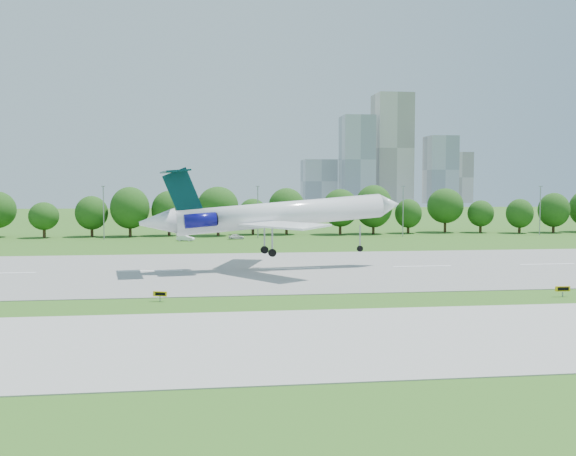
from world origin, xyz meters
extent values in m
plane|color=#2F5F19|center=(0.00, 0.00, 0.00)|extent=(600.00, 600.00, 0.00)
cube|color=gray|center=(0.00, 25.00, 0.04)|extent=(400.00, 45.00, 0.08)
cylinder|color=#382314|center=(-60.00, 92.00, 1.80)|extent=(0.70, 0.70, 3.60)
sphere|color=#12380E|center=(-60.00, 92.00, 6.20)|extent=(8.40, 8.40, 8.40)
cylinder|color=#382314|center=(-20.00, 92.00, 1.80)|extent=(0.70, 0.70, 3.60)
sphere|color=#12380E|center=(-20.00, 92.00, 6.20)|extent=(8.40, 8.40, 8.40)
cylinder|color=#382314|center=(20.00, 92.00, 1.80)|extent=(0.70, 0.70, 3.60)
sphere|color=#12380E|center=(20.00, 92.00, 6.20)|extent=(8.40, 8.40, 8.40)
cylinder|color=#382314|center=(60.00, 92.00, 1.80)|extent=(0.70, 0.70, 3.60)
sphere|color=#12380E|center=(60.00, 92.00, 6.20)|extent=(8.40, 8.40, 8.40)
cylinder|color=gray|center=(-55.00, 82.00, 6.00)|extent=(0.24, 0.24, 12.00)
cube|color=gray|center=(-55.00, 82.00, 12.10)|extent=(0.90, 0.25, 0.18)
cylinder|color=gray|center=(-20.00, 82.00, 6.00)|extent=(0.24, 0.24, 12.00)
cube|color=gray|center=(-20.00, 82.00, 12.10)|extent=(0.90, 0.25, 0.18)
cylinder|color=gray|center=(15.00, 82.00, 6.00)|extent=(0.24, 0.24, 12.00)
cube|color=gray|center=(15.00, 82.00, 12.10)|extent=(0.90, 0.25, 0.18)
cylinder|color=gray|center=(50.00, 82.00, 6.00)|extent=(0.24, 0.24, 12.00)
cube|color=gray|center=(50.00, 82.00, 12.10)|extent=(0.90, 0.25, 0.18)
cube|color=#B2B2B7|center=(75.00, 380.00, 31.00)|extent=(22.00, 22.00, 62.00)
cube|color=beige|center=(105.00, 395.00, 40.00)|extent=(26.00, 26.00, 80.00)
cube|color=#B2B2B7|center=(135.00, 375.00, 24.00)|extent=(20.00, 20.00, 48.00)
cube|color=beige|center=(158.00, 400.00, 19.00)|extent=(18.00, 18.00, 38.00)
cube|color=#B2B2B7|center=(52.00, 405.00, 16.00)|extent=(24.00, 24.00, 32.00)
cylinder|color=white|center=(-21.16, 25.00, 8.03)|extent=(30.96, 8.31, 5.78)
cone|color=white|center=(-4.44, 27.63, 9.25)|extent=(4.03, 4.07, 3.80)
cone|color=white|center=(-38.69, 22.24, 7.15)|extent=(5.63, 4.33, 3.91)
cube|color=white|center=(-21.87, 17.66, 6.87)|extent=(11.64, 13.85, 0.62)
cube|color=white|center=(-24.09, 31.77, 6.87)|extent=(8.57, 14.15, 0.62)
cube|color=#042F32|center=(-35.27, 22.78, 11.23)|extent=(5.53, 1.36, 6.98)
cube|color=#042F32|center=(-36.28, 22.62, 14.11)|extent=(4.74, 10.08, 0.46)
cylinder|color=#0B0B64|center=(-32.84, 20.48, 7.45)|extent=(4.66, 2.60, 2.24)
cylinder|color=#0B0B64|center=(-33.67, 25.72, 7.45)|extent=(4.66, 2.60, 2.24)
cylinder|color=gray|center=(-9.07, 26.90, 4.46)|extent=(0.20, 0.20, 3.57)
cylinder|color=black|center=(-9.07, 26.90, 2.67)|extent=(0.95, 0.45, 0.92)
cylinder|color=gray|center=(-22.83, 22.47, 4.46)|extent=(0.24, 0.24, 3.57)
cylinder|color=black|center=(-22.83, 22.47, 2.67)|extent=(1.18, 0.63, 1.12)
cylinder|color=gray|center=(-23.53, 26.90, 4.46)|extent=(0.24, 0.24, 3.57)
cylinder|color=black|center=(-23.53, 26.90, 2.67)|extent=(1.18, 0.63, 1.12)
cube|color=gray|center=(-36.93, 0.51, 0.33)|extent=(0.12, 0.12, 0.66)
cube|color=yellow|center=(-36.93, 0.51, 0.80)|extent=(1.48, 0.63, 0.52)
cube|color=black|center=(-36.96, 0.41, 0.80)|extent=(1.08, 0.37, 0.33)
cube|color=gray|center=(6.45, -2.20, 0.36)|extent=(0.11, 0.11, 0.72)
cube|color=yellow|center=(6.45, -2.20, 0.87)|extent=(1.65, 0.28, 0.56)
cube|color=black|center=(6.44, -2.31, 0.87)|extent=(1.23, 0.09, 0.36)
imported|color=white|center=(-36.58, 76.25, 0.64)|extent=(4.14, 2.62, 1.29)
imported|color=silver|center=(-25.17, 79.38, 0.60)|extent=(3.72, 1.95, 1.21)
camera|label=1|loc=(-32.15, -67.05, 11.97)|focal=40.00mm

